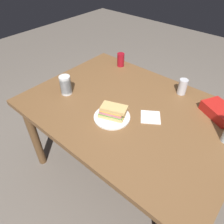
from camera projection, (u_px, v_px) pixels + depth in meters
name	position (u px, v px, depth m)	size (l,w,h in m)	color
ground_plane	(125.00, 169.00, 1.99)	(8.00, 8.00, 0.00)	#70665B
dining_table	(129.00, 117.00, 1.56)	(1.50, 1.08, 0.76)	brown
paper_plate	(112.00, 117.00, 1.41)	(0.25, 0.25, 0.01)	white
sandwich	(113.00, 112.00, 1.38)	(0.20, 0.15, 0.08)	#DBB26B
soda_can_red	(121.00, 60.00, 1.93)	(0.07, 0.07, 0.12)	maroon
chip_bag	(220.00, 112.00, 1.41)	(0.23, 0.15, 0.07)	red
plastic_cup_stack	(66.00, 85.00, 1.59)	(0.08, 0.08, 0.15)	silver
soda_can_silver	(182.00, 87.00, 1.59)	(0.07, 0.07, 0.12)	silver
paper_napkin	(150.00, 117.00, 1.42)	(0.13, 0.13, 0.01)	white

